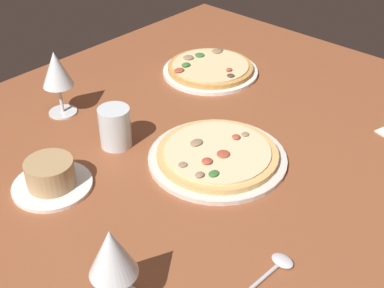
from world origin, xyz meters
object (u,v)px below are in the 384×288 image
object	(u,v)px
wine_glass_far	(112,256)
wine_glass_near	(56,71)
pizza_side	(210,69)
ramekin_on_saucer	(51,177)
water_glass	(115,130)
pizza_main	(217,156)
spoon	(278,264)

from	to	relation	value
wine_glass_far	wine_glass_near	world-z (taller)	wine_glass_near
pizza_side	wine_glass_far	world-z (taller)	wine_glass_far
ramekin_on_saucer	wine_glass_far	bearing A→B (deg)	-107.63
ramekin_on_saucer	wine_glass_far	world-z (taller)	wine_glass_far
pizza_side	ramekin_on_saucer	xyz separation A→B (cm)	(-58.29, -9.23, 1.33)
ramekin_on_saucer	wine_glass_far	size ratio (longest dim) A/B	1.04
ramekin_on_saucer	water_glass	bearing A→B (deg)	5.95
pizza_main	wine_glass_far	size ratio (longest dim) A/B	1.94
water_glass	pizza_side	bearing A→B (deg)	10.36
pizza_main	ramekin_on_saucer	distance (cm)	33.98
pizza_main	spoon	distance (cm)	30.70
pizza_main	wine_glass_near	bearing A→B (deg)	104.43
pizza_side	water_glass	distance (cm)	40.87
wine_glass_far	spoon	xyz separation A→B (cm)	(22.61, -13.91, -9.87)
ramekin_on_saucer	wine_glass_near	size ratio (longest dim) A/B	0.98
wine_glass_near	water_glass	bearing A→B (deg)	-90.49
water_glass	spoon	bearing A→B (deg)	-96.52
pizza_main	spoon	size ratio (longest dim) A/B	3.04
wine_glass_far	spoon	bearing A→B (deg)	-31.60
wine_glass_far	water_glass	world-z (taller)	wine_glass_far
wine_glass_near	spoon	world-z (taller)	wine_glass_near
ramekin_on_saucer	pizza_main	bearing A→B (deg)	-32.48
ramekin_on_saucer	spoon	world-z (taller)	ramekin_on_saucer
pizza_main	wine_glass_near	world-z (taller)	wine_glass_near
pizza_main	ramekin_on_saucer	size ratio (longest dim) A/B	1.86
pizza_side	wine_glass_near	distance (cm)	43.04
water_glass	spoon	distance (cm)	46.88
wine_glass_far	water_glass	distance (cm)	43.36
wine_glass_far	wine_glass_near	bearing A→B (deg)	61.81
spoon	ramekin_on_saucer	bearing A→B (deg)	106.11
pizza_main	wine_glass_far	bearing A→B (deg)	-162.07
pizza_side	wine_glass_far	bearing A→B (deg)	-149.62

